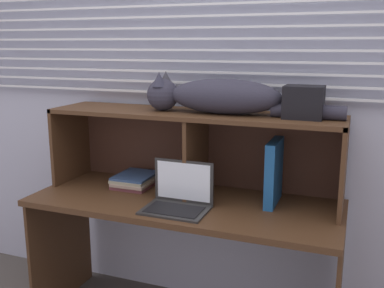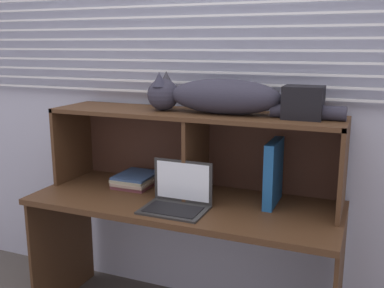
{
  "view_description": "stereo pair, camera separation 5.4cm",
  "coord_description": "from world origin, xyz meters",
  "px_view_note": "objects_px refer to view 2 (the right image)",
  "views": [
    {
      "loc": [
        0.8,
        -1.78,
        1.49
      ],
      "look_at": [
        0.0,
        0.32,
        0.99
      ],
      "focal_mm": 41.68,
      "sensor_mm": 36.0,
      "label": 1
    },
    {
      "loc": [
        0.85,
        -1.76,
        1.49
      ],
      "look_at": [
        0.0,
        0.32,
        0.99
      ],
      "focal_mm": 41.68,
      "sensor_mm": 36.0,
      "label": 2
    }
  ],
  "objects_px": {
    "laptop": "(177,199)",
    "storage_box": "(303,103)",
    "binder_upright": "(273,173)",
    "book_stack": "(136,180)",
    "cat": "(216,96)"
  },
  "relations": [
    {
      "from": "laptop",
      "to": "book_stack",
      "type": "distance_m",
      "value": 0.43
    },
    {
      "from": "binder_upright",
      "to": "book_stack",
      "type": "height_order",
      "value": "binder_upright"
    },
    {
      "from": "laptop",
      "to": "storage_box",
      "type": "relative_size",
      "value": 1.69
    },
    {
      "from": "cat",
      "to": "laptop",
      "type": "height_order",
      "value": "cat"
    },
    {
      "from": "laptop",
      "to": "binder_upright",
      "type": "bearing_deg",
      "value": 29.59
    },
    {
      "from": "book_stack",
      "to": "storage_box",
      "type": "relative_size",
      "value": 1.38
    },
    {
      "from": "binder_upright",
      "to": "book_stack",
      "type": "xyz_separation_m",
      "value": [
        -0.77,
        0.0,
        -0.13
      ]
    },
    {
      "from": "cat",
      "to": "storage_box",
      "type": "bearing_deg",
      "value": 0.0
    },
    {
      "from": "binder_upright",
      "to": "storage_box",
      "type": "bearing_deg",
      "value": 0.0
    },
    {
      "from": "laptop",
      "to": "book_stack",
      "type": "xyz_separation_m",
      "value": [
        -0.36,
        0.23,
        -0.02
      ]
    },
    {
      "from": "laptop",
      "to": "cat",
      "type": "bearing_deg",
      "value": 64.82
    },
    {
      "from": "storage_box",
      "to": "binder_upright",
      "type": "bearing_deg",
      "value": 180.0
    },
    {
      "from": "cat",
      "to": "storage_box",
      "type": "relative_size",
      "value": 5.48
    },
    {
      "from": "binder_upright",
      "to": "book_stack",
      "type": "distance_m",
      "value": 0.78
    },
    {
      "from": "laptop",
      "to": "storage_box",
      "type": "bearing_deg",
      "value": 23.55
    }
  ]
}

